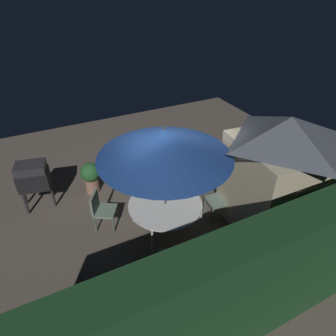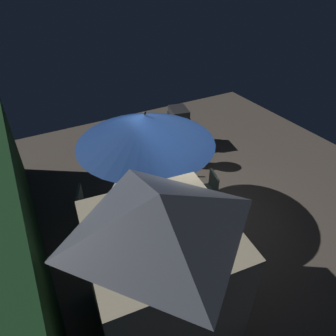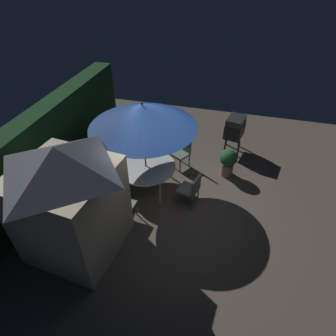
{
  "view_description": "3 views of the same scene",
  "coord_description": "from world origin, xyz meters",
  "px_view_note": "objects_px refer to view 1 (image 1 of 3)",
  "views": [
    {
      "loc": [
        2.47,
        5.29,
        4.85
      ],
      "look_at": [
        0.05,
        0.44,
        1.25
      ],
      "focal_mm": 31.62,
      "sensor_mm": 36.0,
      "label": 1
    },
    {
      "loc": [
        -4.07,
        2.9,
        4.76
      ],
      "look_at": [
        0.41,
        0.46,
        1.13
      ],
      "focal_mm": 31.63,
      "sensor_mm": 36.0,
      "label": 2
    },
    {
      "loc": [
        -5.17,
        -1.13,
        5.33
      ],
      "look_at": [
        -0.18,
        0.19,
        1.23
      ],
      "focal_mm": 30.13,
      "sensor_mm": 36.0,
      "label": 3
    }
  ],
  "objects_px": {
    "potted_plant_by_shed": "(91,176)",
    "chair_near_shed": "(155,176)",
    "garden_shed": "(278,174)",
    "bbq_grill": "(33,177)",
    "chair_toward_house": "(220,197)",
    "patio_table": "(165,205)",
    "chair_far_side": "(101,208)",
    "chair_toward_hedge": "(172,260)",
    "patio_umbrella": "(165,143)"
  },
  "relations": [
    {
      "from": "patio_umbrella",
      "to": "chair_toward_house",
      "type": "bearing_deg",
      "value": 174.53
    },
    {
      "from": "patio_umbrella",
      "to": "chair_toward_hedge",
      "type": "bearing_deg",
      "value": 69.09
    },
    {
      "from": "chair_far_side",
      "to": "chair_toward_house",
      "type": "distance_m",
      "value": 2.71
    },
    {
      "from": "chair_near_shed",
      "to": "chair_toward_house",
      "type": "height_order",
      "value": "same"
    },
    {
      "from": "patio_umbrella",
      "to": "chair_near_shed",
      "type": "xyz_separation_m",
      "value": [
        -0.34,
        -1.31,
        -1.68
      ]
    },
    {
      "from": "patio_umbrella",
      "to": "bbq_grill",
      "type": "distance_m",
      "value": 3.49
    },
    {
      "from": "patio_umbrella",
      "to": "chair_near_shed",
      "type": "relative_size",
      "value": 2.91
    },
    {
      "from": "chair_far_side",
      "to": "chair_toward_hedge",
      "type": "xyz_separation_m",
      "value": [
        -0.75,
        1.94,
        0.0
      ]
    },
    {
      "from": "garden_shed",
      "to": "bbq_grill",
      "type": "xyz_separation_m",
      "value": [
        4.62,
        -2.98,
        -0.49
      ]
    },
    {
      "from": "chair_near_shed",
      "to": "chair_toward_hedge",
      "type": "xyz_separation_m",
      "value": [
        0.81,
        2.53,
        0.0
      ]
    },
    {
      "from": "chair_near_shed",
      "to": "potted_plant_by_shed",
      "type": "height_order",
      "value": "chair_near_shed"
    },
    {
      "from": "garden_shed",
      "to": "chair_toward_house",
      "type": "relative_size",
      "value": 2.92
    },
    {
      "from": "garden_shed",
      "to": "chair_near_shed",
      "type": "bearing_deg",
      "value": -49.05
    },
    {
      "from": "bbq_grill",
      "to": "chair_far_side",
      "type": "height_order",
      "value": "bbq_grill"
    },
    {
      "from": "patio_table",
      "to": "chair_far_side",
      "type": "xyz_separation_m",
      "value": [
        1.22,
        -0.72,
        -0.17
      ]
    },
    {
      "from": "chair_far_side",
      "to": "potted_plant_by_shed",
      "type": "distance_m",
      "value": 1.38
    },
    {
      "from": "chair_far_side",
      "to": "chair_toward_hedge",
      "type": "relative_size",
      "value": 1.0
    },
    {
      "from": "chair_toward_hedge",
      "to": "potted_plant_by_shed",
      "type": "relative_size",
      "value": 1.05
    },
    {
      "from": "patio_table",
      "to": "chair_near_shed",
      "type": "bearing_deg",
      "value": -104.55
    },
    {
      "from": "patio_table",
      "to": "chair_toward_house",
      "type": "distance_m",
      "value": 1.37
    },
    {
      "from": "chair_far_side",
      "to": "potted_plant_by_shed",
      "type": "relative_size",
      "value": 1.05
    },
    {
      "from": "patio_table",
      "to": "chair_far_side",
      "type": "height_order",
      "value": "chair_far_side"
    },
    {
      "from": "garden_shed",
      "to": "patio_umbrella",
      "type": "relative_size",
      "value": 1.01
    },
    {
      "from": "patio_table",
      "to": "potted_plant_by_shed",
      "type": "height_order",
      "value": "potted_plant_by_shed"
    },
    {
      "from": "potted_plant_by_shed",
      "to": "chair_near_shed",
      "type": "bearing_deg",
      "value": 151.55
    },
    {
      "from": "chair_near_shed",
      "to": "chair_toward_hedge",
      "type": "distance_m",
      "value": 2.66
    },
    {
      "from": "chair_toward_hedge",
      "to": "chair_toward_house",
      "type": "bearing_deg",
      "value": -149.07
    },
    {
      "from": "chair_toward_hedge",
      "to": "garden_shed",
      "type": "bearing_deg",
      "value": -171.95
    },
    {
      "from": "chair_far_side",
      "to": "chair_toward_house",
      "type": "height_order",
      "value": "same"
    },
    {
      "from": "chair_near_shed",
      "to": "potted_plant_by_shed",
      "type": "relative_size",
      "value": 1.05
    },
    {
      "from": "bbq_grill",
      "to": "chair_toward_house",
      "type": "xyz_separation_m",
      "value": [
        -3.76,
        2.27,
        -0.33
      ]
    },
    {
      "from": "chair_toward_house",
      "to": "chair_far_side",
      "type": "bearing_deg",
      "value": -18.36
    },
    {
      "from": "garden_shed",
      "to": "chair_far_side",
      "type": "bearing_deg",
      "value": -24.54
    },
    {
      "from": "chair_near_shed",
      "to": "garden_shed",
      "type": "bearing_deg",
      "value": 130.95
    },
    {
      "from": "chair_toward_hedge",
      "to": "potted_plant_by_shed",
      "type": "xyz_separation_m",
      "value": [
        0.64,
        -3.31,
        -0.03
      ]
    },
    {
      "from": "bbq_grill",
      "to": "potted_plant_by_shed",
      "type": "height_order",
      "value": "bbq_grill"
    },
    {
      "from": "garden_shed",
      "to": "chair_far_side",
      "type": "xyz_separation_m",
      "value": [
        3.43,
        -1.56,
        -0.82
      ]
    },
    {
      "from": "bbq_grill",
      "to": "potted_plant_by_shed",
      "type": "relative_size",
      "value": 1.4
    },
    {
      "from": "patio_umbrella",
      "to": "chair_toward_hedge",
      "type": "relative_size",
      "value": 2.91
    },
    {
      "from": "chair_toward_hedge",
      "to": "patio_umbrella",
      "type": "bearing_deg",
      "value": -110.91
    },
    {
      "from": "garden_shed",
      "to": "potted_plant_by_shed",
      "type": "relative_size",
      "value": 3.07
    },
    {
      "from": "garden_shed",
      "to": "bbq_grill",
      "type": "relative_size",
      "value": 2.19
    },
    {
      "from": "patio_table",
      "to": "chair_toward_hedge",
      "type": "relative_size",
      "value": 1.76
    },
    {
      "from": "chair_near_shed",
      "to": "potted_plant_by_shed",
      "type": "xyz_separation_m",
      "value": [
        1.44,
        -0.78,
        -0.03
      ]
    },
    {
      "from": "chair_toward_hedge",
      "to": "bbq_grill",
      "type": "bearing_deg",
      "value": -59.93
    },
    {
      "from": "patio_umbrella",
      "to": "chair_toward_house",
      "type": "distance_m",
      "value": 2.16
    },
    {
      "from": "bbq_grill",
      "to": "chair_toward_hedge",
      "type": "distance_m",
      "value": 3.89
    },
    {
      "from": "chair_toward_house",
      "to": "bbq_grill",
      "type": "bearing_deg",
      "value": -31.08
    },
    {
      "from": "patio_table",
      "to": "chair_near_shed",
      "type": "relative_size",
      "value": 1.76
    },
    {
      "from": "patio_umbrella",
      "to": "bbq_grill",
      "type": "relative_size",
      "value": 2.18
    }
  ]
}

